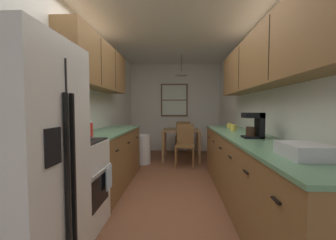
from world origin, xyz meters
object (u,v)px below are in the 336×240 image
(stove_range, at_px, (69,185))
(microwave_over_range, at_px, (55,64))
(mug_by_coffeemaker, at_px, (229,126))
(table_serving_bowl, at_px, (186,128))
(dining_chair_far, at_px, (183,136))
(dining_chair_near, at_px, (185,143))
(trash_bin, at_px, (143,149))
(mug_spare, at_px, (233,128))
(coffee_maker, at_px, (255,125))
(dining_table, at_px, (181,134))
(refrigerator, at_px, (19,167))
(dish_rack, at_px, (305,151))
(storage_canister, at_px, (88,129))

(stove_range, distance_m, microwave_over_range, 1.22)
(stove_range, distance_m, mug_by_coffeemaker, 2.72)
(mug_by_coffeemaker, bearing_deg, table_serving_bowl, 118.63)
(dining_chair_far, height_order, table_serving_bowl, dining_chair_far)
(dining_chair_near, distance_m, table_serving_bowl, 0.66)
(trash_bin, distance_m, mug_spare, 2.28)
(dining_chair_near, relative_size, dining_chair_far, 1.00)
(mug_spare, bearing_deg, coffee_maker, -85.37)
(dining_table, bearing_deg, dining_chair_far, 85.06)
(refrigerator, xyz_separation_m, stove_range, (-0.03, 0.70, -0.38))
(dining_table, relative_size, dish_rack, 2.62)
(dining_table, relative_size, dining_chair_far, 0.99)
(stove_range, relative_size, microwave_over_range, 1.93)
(coffee_maker, bearing_deg, microwave_over_range, -167.53)
(refrigerator, distance_m, trash_bin, 3.41)
(refrigerator, distance_m, mug_by_coffeemaker, 3.17)
(stove_range, distance_m, dining_chair_far, 3.93)
(dining_chair_near, relative_size, mug_spare, 7.66)
(trash_bin, bearing_deg, dining_chair_near, -9.13)
(dining_table, distance_m, coffee_maker, 2.82)
(trash_bin, distance_m, coffee_maker, 2.87)
(microwave_over_range, relative_size, trash_bin, 0.87)
(dining_chair_near, xyz_separation_m, table_serving_bowl, (0.04, 0.60, 0.27))
(dish_rack, bearing_deg, dining_chair_far, 100.19)
(storage_canister, distance_m, mug_spare, 2.08)
(refrigerator, xyz_separation_m, coffee_maker, (1.97, 1.17, 0.20))
(coffee_maker, height_order, mug_spare, coffee_maker)
(storage_canister, bearing_deg, coffee_maker, -0.26)
(stove_range, height_order, trash_bin, stove_range)
(microwave_over_range, distance_m, dish_rack, 2.29)
(refrigerator, distance_m, microwave_over_range, 1.10)
(dining_chair_near, relative_size, mug_by_coffeemaker, 7.77)
(trash_bin, bearing_deg, coffee_maker, -52.11)
(mug_by_coffeemaker, bearing_deg, dining_table, 122.11)
(dining_chair_near, height_order, table_serving_bowl, dining_chair_near)
(dining_table, xyz_separation_m, dish_rack, (0.82, -3.66, 0.33))
(refrigerator, bearing_deg, coffee_maker, 30.67)
(refrigerator, relative_size, dish_rack, 5.02)
(mug_spare, distance_m, dish_rack, 1.75)
(trash_bin, relative_size, table_serving_bowl, 3.25)
(storage_canister, relative_size, mug_spare, 1.62)
(table_serving_bowl, bearing_deg, dining_chair_near, -93.84)
(mug_by_coffeemaker, bearing_deg, microwave_over_range, -140.21)
(microwave_over_range, bearing_deg, mug_by_coffeemaker, 39.79)
(dining_chair_near, bearing_deg, dining_table, 97.24)
(dining_table, relative_size, storage_canister, 4.70)
(dining_chair_far, xyz_separation_m, dish_rack, (0.77, -4.27, 0.45))
(dish_rack, bearing_deg, microwave_over_range, 165.75)
(mug_by_coffeemaker, bearing_deg, dish_rack, -90.67)
(microwave_over_range, height_order, dining_table, microwave_over_range)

